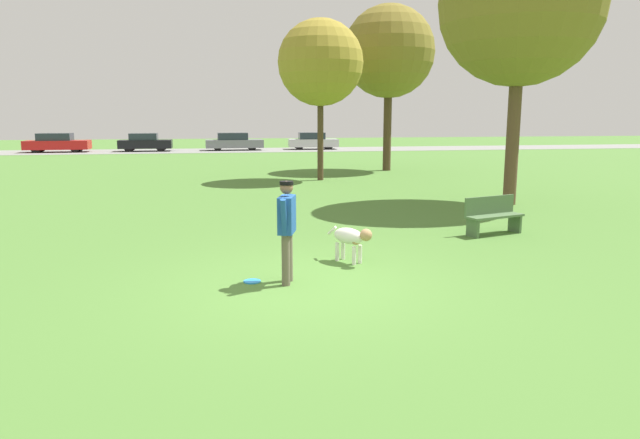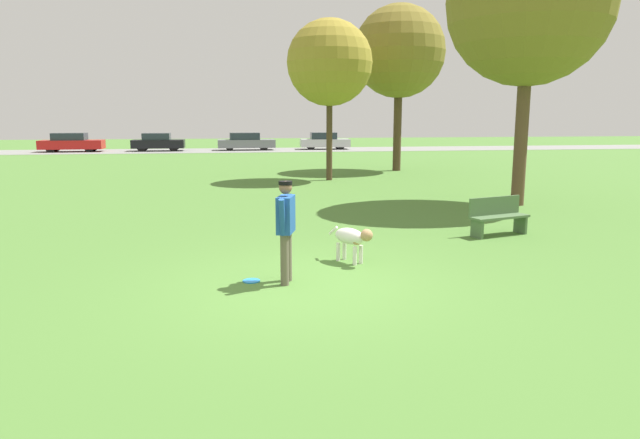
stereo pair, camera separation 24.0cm
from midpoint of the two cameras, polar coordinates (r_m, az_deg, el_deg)
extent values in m
plane|color=#4C7A33|center=(8.93, -1.95, -6.61)|extent=(120.00, 120.00, 0.00)
cube|color=gray|center=(44.63, -8.84, 6.85)|extent=(120.00, 6.00, 0.01)
cylinder|color=#665B4C|center=(9.09, -3.92, -3.68)|extent=(0.16, 0.16, 0.81)
cylinder|color=#665B4C|center=(8.85, -4.22, -4.07)|extent=(0.16, 0.16, 0.81)
cube|color=#1E4C93|center=(8.82, -4.12, 0.49)|extent=(0.34, 0.50, 0.57)
cylinder|color=#1E4C93|center=(9.07, -3.83, 0.76)|extent=(0.15, 0.22, 0.58)
cylinder|color=#1E4C93|center=(8.58, -4.44, 0.20)|extent=(0.15, 0.22, 0.58)
sphere|color=brown|center=(8.76, -4.16, 3.20)|extent=(0.25, 0.25, 0.20)
cylinder|color=black|center=(8.75, -4.16, 3.66)|extent=(0.27, 0.27, 0.06)
ellipsoid|color=silver|center=(10.22, 2.21, -1.66)|extent=(0.61, 0.71, 0.29)
ellipsoid|color=tan|center=(10.11, 2.96, -2.09)|extent=(0.26, 0.25, 0.16)
sphere|color=tan|center=(9.93, 3.93, -1.55)|extent=(0.30, 0.30, 0.22)
cylinder|color=silver|center=(10.21, 3.35, -3.48)|extent=(0.10, 0.10, 0.33)
cylinder|color=silver|center=(10.09, 2.74, -3.63)|extent=(0.10, 0.10, 0.33)
cylinder|color=silver|center=(10.48, 1.67, -3.10)|extent=(0.10, 0.10, 0.33)
cylinder|color=silver|center=(10.37, 1.06, -3.25)|extent=(0.10, 0.10, 0.33)
cylinder|color=silver|center=(10.49, 0.56, -1.10)|extent=(0.16, 0.20, 0.19)
cylinder|color=#268CE5|center=(9.19, -7.55, -6.15)|extent=(0.28, 0.28, 0.02)
torus|color=#268CE5|center=(9.19, -7.55, -6.15)|extent=(0.27, 0.27, 0.02)
cylinder|color=#4C3826|center=(27.85, 6.50, 8.97)|extent=(0.38, 0.38, 3.97)
sphere|color=olive|center=(28.00, 6.66, 16.35)|extent=(4.30, 4.30, 4.30)
cylinder|color=brown|center=(17.75, 18.35, 7.85)|extent=(0.38, 0.38, 3.99)
sphere|color=olive|center=(18.01, 19.06, 19.76)|extent=(4.62, 4.62, 4.62)
cylinder|color=#4C3826|center=(23.42, -0.25, 8.12)|extent=(0.24, 0.24, 3.41)
sphere|color=olive|center=(23.50, -0.26, 15.42)|extent=(3.42, 3.42, 3.42)
cube|color=red|center=(46.01, -24.90, 6.79)|extent=(4.46, 1.90, 0.64)
cube|color=#232D38|center=(46.01, -25.12, 7.50)|extent=(2.33, 1.60, 0.52)
cylinder|color=black|center=(46.50, -23.07, 6.67)|extent=(0.62, 0.21, 0.62)
cylinder|color=black|center=(44.98, -23.45, 6.54)|extent=(0.62, 0.21, 0.62)
cylinder|color=black|center=(47.08, -26.25, 6.46)|extent=(0.62, 0.21, 0.62)
cylinder|color=black|center=(45.58, -26.72, 6.33)|extent=(0.62, 0.21, 0.62)
cube|color=black|center=(44.90, -17.19, 7.22)|extent=(3.83, 1.72, 0.62)
cube|color=#232D38|center=(44.89, -17.37, 7.92)|extent=(2.00, 1.47, 0.50)
cylinder|color=black|center=(45.52, -15.63, 7.07)|extent=(0.66, 0.20, 0.66)
cylinder|color=black|center=(44.08, -15.78, 6.97)|extent=(0.66, 0.20, 0.66)
cylinder|color=black|center=(45.78, -18.51, 6.94)|extent=(0.66, 0.20, 0.66)
cylinder|color=black|center=(44.33, -18.76, 6.83)|extent=(0.66, 0.20, 0.66)
cube|color=slate|center=(44.77, -8.71, 7.50)|extent=(4.41, 1.89, 0.61)
cube|color=#232D38|center=(44.74, -8.90, 8.23)|extent=(2.31, 1.58, 0.53)
cylinder|color=black|center=(45.64, -7.12, 7.32)|extent=(0.58, 0.22, 0.58)
cylinder|color=black|center=(44.14, -6.93, 7.23)|extent=(0.58, 0.22, 0.58)
cylinder|color=black|center=(45.47, -10.42, 7.22)|extent=(0.58, 0.22, 0.58)
cylinder|color=black|center=(43.97, -10.35, 7.13)|extent=(0.58, 0.22, 0.58)
cube|color=#B7B7BC|center=(45.60, -0.85, 7.67)|extent=(3.95, 1.97, 0.60)
cube|color=#232D38|center=(45.56, -0.99, 8.37)|extent=(2.08, 1.63, 0.52)
cylinder|color=black|center=(46.52, 0.47, 7.47)|extent=(0.60, 0.23, 0.59)
cylinder|color=black|center=(45.00, 0.75, 7.37)|extent=(0.60, 0.23, 0.59)
cylinder|color=black|center=(46.26, -2.40, 7.44)|extent=(0.60, 0.23, 0.59)
cylinder|color=black|center=(44.72, -2.22, 7.34)|extent=(0.60, 0.23, 0.59)
cube|color=#4C6B42|center=(13.15, 16.58, 0.32)|extent=(1.46, 0.78, 0.05)
cube|color=#4C6B42|center=(13.24, 16.09, 1.40)|extent=(1.36, 0.45, 0.40)
cube|color=#4C6B42|center=(13.62, 18.43, -0.39)|extent=(0.16, 0.36, 0.39)
cube|color=#4C6B42|center=(12.78, 14.51, -0.86)|extent=(0.16, 0.36, 0.39)
camera|label=1|loc=(0.12, -90.73, -0.13)|focal=32.00mm
camera|label=2|loc=(0.12, 89.27, 0.13)|focal=32.00mm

